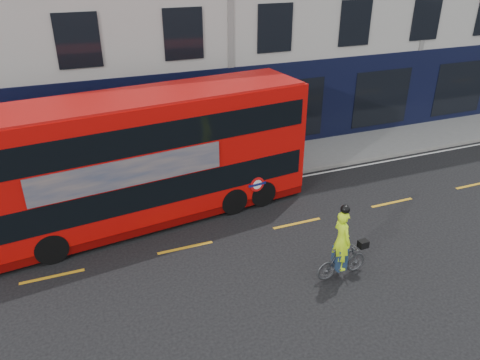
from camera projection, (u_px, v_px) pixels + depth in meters
ground at (319, 247)px, 14.97m from camera, size 120.00×120.00×0.00m
pavement at (244, 165)px, 20.35m from camera, size 60.00×3.00×0.12m
kerb at (257, 180)px, 19.10m from camera, size 60.00×0.12×0.13m
road_edge_line at (260, 184)px, 18.87m from camera, size 58.00×0.10×0.01m
lane_dashes at (297, 223)px, 16.21m from camera, size 58.00×0.12×0.01m
bus at (150, 157)px, 15.65m from camera, size 11.22×3.78×4.44m
cyclist at (342, 252)px, 13.28m from camera, size 1.66×0.68×2.38m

